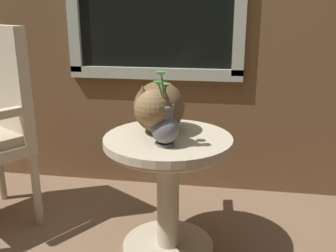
% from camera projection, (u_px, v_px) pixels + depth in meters
% --- Properties ---
extents(wicker_side_table, '(0.57, 0.57, 0.57)m').
position_uv_depth(wicker_side_table, '(168.00, 174.00, 1.74)').
color(wicker_side_table, beige).
rests_on(wicker_side_table, ground_plane).
extents(cat, '(0.24, 0.58, 0.25)m').
position_uv_depth(cat, '(158.00, 107.00, 1.70)').
color(cat, brown).
rests_on(cat, wicker_side_table).
extents(pewter_vase_with_ivy, '(0.12, 0.12, 0.31)m').
position_uv_depth(pewter_vase_with_ivy, '(165.00, 124.00, 1.55)').
color(pewter_vase_with_ivy, slate).
rests_on(pewter_vase_with_ivy, wicker_side_table).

